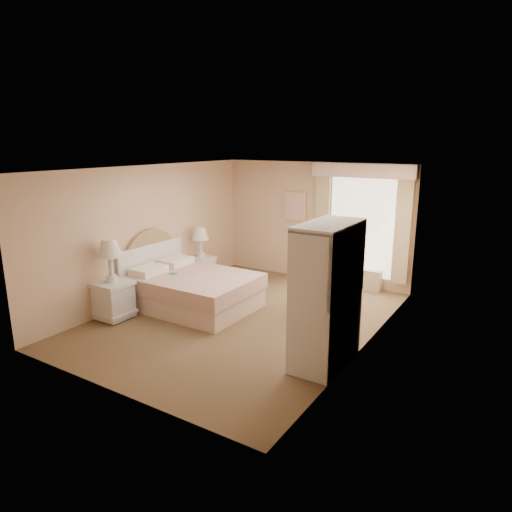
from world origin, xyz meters
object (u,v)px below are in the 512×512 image
Objects in this scene: round_table at (316,278)px; cafe_chair at (305,281)px; bed at (190,288)px; nightstand_far at (201,263)px; armoire at (327,307)px; nightstand_near at (113,290)px.

cafe_chair is (-0.05, -0.35, 0.03)m from round_table.
bed is 2.06m from cafe_chair.
bed reaches higher than round_table.
nightstand_far is 4.13m from armoire.
round_table is at bearing 0.23° from nightstand_far.
nightstand_near is 3.26m from cafe_chair.
round_table is (2.62, 2.35, 0.02)m from nightstand_near.
nightstand_near is at bearing -122.49° from bed.
nightstand_near is 1.71× the size of round_table.
bed is 2.27m from round_table.
bed is 2.68× the size of round_table.
nightstand_far is 1.49× the size of round_table.
nightstand_far is at bearing 149.72° from cafe_chair.
cafe_chair is (2.57, -0.34, 0.11)m from nightstand_far.
nightstand_near is at bearing -173.11° from armoire.
nightstand_near is 1.15× the size of nightstand_far.
bed is 1.35m from nightstand_near.
cafe_chair is at bearing 124.82° from armoire.
cafe_chair is at bearing -7.52° from nightstand_far.
bed is 1.79× the size of nightstand_far.
nightstand_near is at bearing -164.83° from cafe_chair.
nightstand_far is at bearing 152.54° from armoire.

